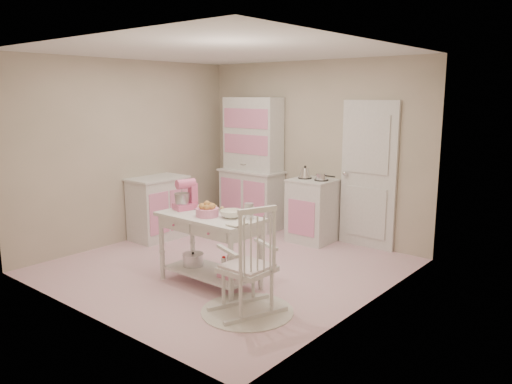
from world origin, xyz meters
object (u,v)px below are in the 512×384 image
(rocking_chair, at_px, (247,258))
(stove, at_px, (312,210))
(stand_mixer, at_px, (184,195))
(hutch, at_px, (251,163))
(work_table, at_px, (210,250))
(base_cabinet, at_px, (158,208))
(bread_basket, at_px, (207,212))

(rocking_chair, bearing_deg, stove, 129.56)
(stove, xyz_separation_m, stand_mixer, (-0.36, -2.14, 0.51))
(hutch, distance_m, work_table, 2.62)
(stove, bearing_deg, hutch, 177.61)
(hutch, xyz_separation_m, base_cabinet, (-0.64, -1.38, -0.58))
(hutch, height_order, bread_basket, hutch)
(base_cabinet, xyz_separation_m, rocking_chair, (2.71, -1.12, 0.09))
(stove, relative_size, work_table, 0.77)
(hutch, relative_size, stand_mixer, 6.12)
(hutch, distance_m, rocking_chair, 3.28)
(base_cabinet, relative_size, bread_basket, 3.68)
(hutch, relative_size, base_cabinet, 2.26)
(work_table, relative_size, bread_basket, 4.80)
(rocking_chair, height_order, bread_basket, rocking_chair)
(rocking_chair, xyz_separation_m, work_table, (-0.81, 0.30, -0.15))
(bread_basket, bearing_deg, hutch, 119.49)
(base_cabinet, bearing_deg, stove, 35.81)
(hutch, xyz_separation_m, bread_basket, (1.28, -2.26, -0.19))
(rocking_chair, distance_m, bread_basket, 0.88)
(stove, xyz_separation_m, base_cabinet, (-1.84, -1.33, 0.00))
(work_table, bearing_deg, rocking_chair, -20.24)
(hutch, bearing_deg, rocking_chair, -50.52)
(work_table, relative_size, stand_mixer, 3.53)
(work_table, height_order, stand_mixer, stand_mixer)
(hutch, distance_m, stand_mixer, 2.34)
(hutch, height_order, stove, hutch)
(stove, bearing_deg, stand_mixer, -99.67)
(stove, distance_m, base_cabinet, 2.27)
(hutch, bearing_deg, base_cabinet, -115.02)
(base_cabinet, xyz_separation_m, bread_basket, (1.92, -0.88, 0.39))
(base_cabinet, bearing_deg, work_table, -23.49)
(base_cabinet, distance_m, work_table, 2.07)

